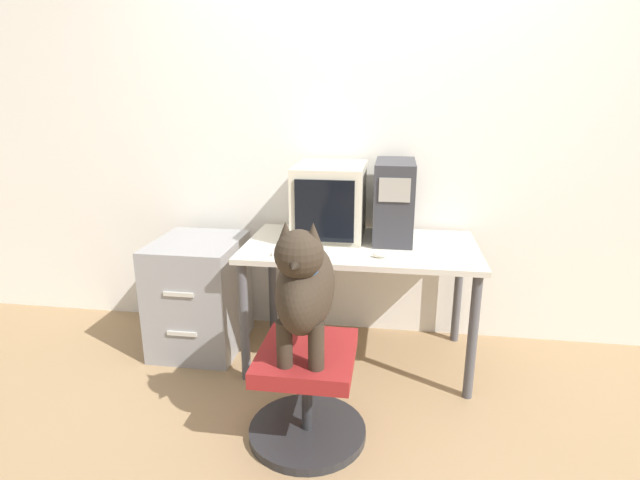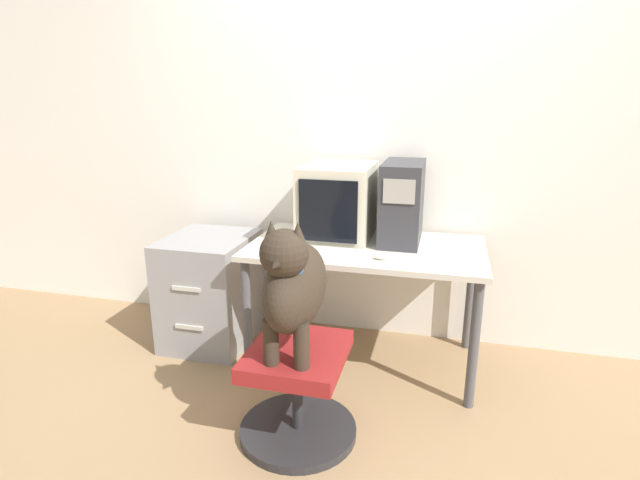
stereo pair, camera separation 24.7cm
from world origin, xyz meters
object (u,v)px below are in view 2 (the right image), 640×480
(dog, at_px, (294,284))
(filing_cabinet, at_px, (211,290))
(crt_monitor, at_px, (338,202))
(pc_tower, at_px, (402,202))
(keyboard, at_px, (322,252))
(office_chair, at_px, (298,391))

(dog, bearing_deg, filing_cabinet, 135.24)
(crt_monitor, height_order, dog, crt_monitor)
(crt_monitor, height_order, pc_tower, pc_tower)
(keyboard, bearing_deg, pc_tower, 43.95)
(dog, xyz_separation_m, filing_cabinet, (-0.80, 0.79, -0.42))
(office_chair, bearing_deg, keyboard, 91.88)
(office_chair, relative_size, filing_cabinet, 0.79)
(office_chair, bearing_deg, crt_monitor, 90.57)
(keyboard, xyz_separation_m, filing_cabinet, (-0.78, 0.24, -0.38))
(crt_monitor, distance_m, dog, 0.89)
(filing_cabinet, bearing_deg, pc_tower, 5.79)
(office_chair, bearing_deg, filing_cabinet, 136.51)
(office_chair, relative_size, dog, 0.88)
(office_chair, bearing_deg, pc_tower, 67.96)
(crt_monitor, xyz_separation_m, office_chair, (0.01, -0.84, -0.69))
(dog, bearing_deg, crt_monitor, 90.54)
(keyboard, relative_size, filing_cabinet, 0.70)
(crt_monitor, relative_size, office_chair, 0.91)
(crt_monitor, relative_size, filing_cabinet, 0.72)
(keyboard, xyz_separation_m, office_chair, (0.02, -0.51, -0.49))
(crt_monitor, distance_m, office_chair, 1.09)
(filing_cabinet, bearing_deg, crt_monitor, 6.45)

